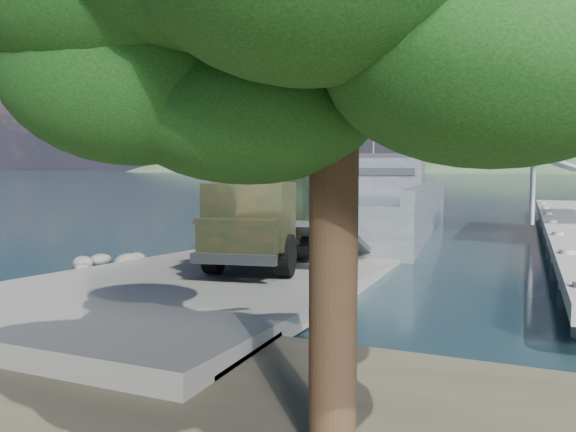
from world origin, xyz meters
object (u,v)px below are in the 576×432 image
at_px(landing_craft, 366,213).
at_px(overhang_tree, 309,44).
at_px(soldier, 219,243).
at_px(military_truck, 272,207).

xyz_separation_m(landing_craft, overhang_tree, (7.93, -32.92, 4.97)).
distance_m(soldier, overhang_tree, 14.20).
bearing_deg(landing_craft, military_truck, -91.16).
bearing_deg(overhang_tree, landing_craft, 103.54).
xyz_separation_m(soldier, overhang_tree, (7.78, -10.98, 4.54)).
relative_size(landing_craft, overhang_tree, 4.82).
relative_size(military_truck, soldier, 5.60).
distance_m(landing_craft, soldier, 21.94).
bearing_deg(military_truck, overhang_tree, -74.16).
bearing_deg(soldier, military_truck, 62.90).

